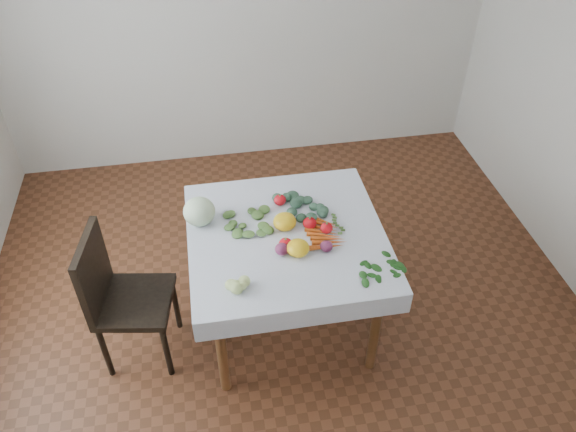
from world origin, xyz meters
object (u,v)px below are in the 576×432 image
object	(u,v)px
cabbage	(199,211)
carrot_bunch	(325,233)
table	(287,247)
heirloom_back	(285,222)
chair	(117,292)

from	to	relation	value
cabbage	carrot_bunch	xyz separation A→B (m)	(0.69, -0.24, -0.07)
table	cabbage	size ratio (longest dim) A/B	5.38
heirloom_back	table	bearing A→B (deg)	-89.78
carrot_bunch	table	bearing A→B (deg)	168.10
chair	cabbage	world-z (taller)	same
table	chair	distance (m)	1.00
table	chair	size ratio (longest dim) A/B	1.08
chair	heirloom_back	bearing A→B (deg)	7.34
cabbage	table	bearing A→B (deg)	-21.58
heirloom_back	cabbage	bearing A→B (deg)	164.64
chair	carrot_bunch	size ratio (longest dim) A/B	2.94
chair	heirloom_back	size ratio (longest dim) A/B	6.87
table	carrot_bunch	distance (m)	0.25
chair	table	bearing A→B (deg)	4.01
table	carrot_bunch	bearing A→B (deg)	-11.90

